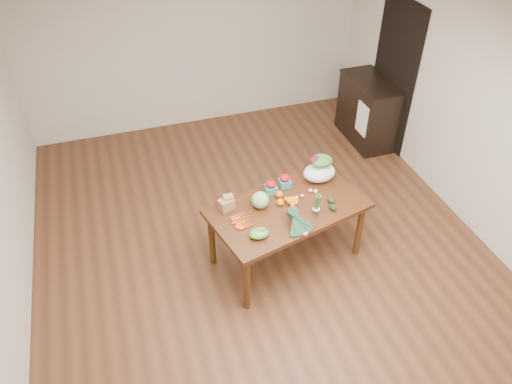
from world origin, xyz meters
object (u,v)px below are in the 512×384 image
object	(u,v)px
paper_bag	(226,203)
kale_bunch	(300,223)
dining_table	(286,233)
salad_bag	(320,170)
asparagus_bundle	(317,204)
cabinet	(368,111)
mandarin_cluster	(293,200)
cabbage	(260,200)

from	to	relation	value
paper_bag	kale_bunch	world-z (taller)	kale_bunch
dining_table	salad_bag	xyz separation A→B (m)	(0.49, 0.33, 0.51)
dining_table	kale_bunch	size ratio (longest dim) A/B	4.00
dining_table	asparagus_bundle	xyz separation A→B (m)	(0.23, -0.19, 0.50)
paper_bag	kale_bunch	size ratio (longest dim) A/B	0.51
salad_bag	asparagus_bundle	bearing A→B (deg)	-116.56
cabinet	salad_bag	size ratio (longest dim) A/B	2.82
mandarin_cluster	asparagus_bundle	bearing A→B (deg)	-55.46
paper_bag	mandarin_cluster	bearing A→B (deg)	-10.24
paper_bag	cabinet	bearing A→B (deg)	34.33
cabinet	mandarin_cluster	bearing A→B (deg)	-135.30
mandarin_cluster	asparagus_bundle	distance (m)	0.29
kale_bunch	asparagus_bundle	xyz separation A→B (m)	(0.24, 0.16, 0.05)
mandarin_cluster	salad_bag	distance (m)	0.51
dining_table	paper_bag	bearing A→B (deg)	150.99
paper_bag	mandarin_cluster	size ratio (longest dim) A/B	1.14
dining_table	paper_bag	xyz separation A→B (m)	(-0.61, 0.17, 0.45)
cabbage	kale_bunch	world-z (taller)	cabbage
mandarin_cluster	salad_bag	size ratio (longest dim) A/B	0.50
paper_bag	mandarin_cluster	distance (m)	0.70
cabbage	salad_bag	world-z (taller)	salad_bag
mandarin_cluster	paper_bag	bearing A→B (deg)	169.76
dining_table	cabinet	size ratio (longest dim) A/B	1.57
mandarin_cluster	dining_table	bearing A→B (deg)	-150.47
cabbage	dining_table	bearing A→B (deg)	-17.88
mandarin_cluster	kale_bunch	distance (m)	0.40
cabinet	kale_bunch	world-z (taller)	cabinet
dining_table	cabbage	distance (m)	0.55
dining_table	cabinet	bearing A→B (deg)	30.42
paper_bag	asparagus_bundle	size ratio (longest dim) A/B	0.82
cabinet	dining_table	bearing A→B (deg)	-135.76
paper_bag	kale_bunch	bearing A→B (deg)	-40.38
dining_table	kale_bunch	xyz separation A→B (m)	(-0.01, -0.35, 0.45)
dining_table	cabbage	bearing A→B (deg)	148.30
salad_bag	paper_bag	bearing A→B (deg)	-171.75
kale_bunch	dining_table	bearing A→B (deg)	74.41
kale_bunch	salad_bag	distance (m)	0.84
kale_bunch	paper_bag	bearing A→B (deg)	125.79
mandarin_cluster	asparagus_bundle	xyz separation A→B (m)	(0.16, -0.23, 0.09)
kale_bunch	mandarin_cluster	bearing A→B (deg)	63.80
cabbage	mandarin_cluster	xyz separation A→B (m)	(0.35, -0.05, -0.05)
paper_bag	mandarin_cluster	world-z (taller)	paper_bag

